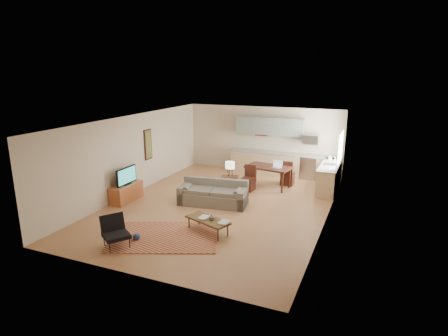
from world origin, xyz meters
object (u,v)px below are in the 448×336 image
at_px(tv_credenza, 126,193).
at_px(console_table, 230,185).
at_px(armchair, 116,232).
at_px(dining_table, 268,177).
at_px(sofa, 213,193).
at_px(coffee_table, 208,226).

xyz_separation_m(tv_credenza, console_table, (2.87, 1.91, 0.04)).
bearing_deg(console_table, armchair, -118.52).
distance_m(tv_credenza, dining_table, 5.00).
xyz_separation_m(sofa, tv_credenza, (-2.75, -0.79, -0.10)).
distance_m(coffee_table, console_table, 3.16).
bearing_deg(tv_credenza, armchair, -57.04).
bearing_deg(tv_credenza, console_table, 33.60).
relative_size(armchair, console_table, 1.17).
height_order(sofa, dining_table, dining_table).
xyz_separation_m(sofa, armchair, (-0.93, -3.59, -0.01)).
xyz_separation_m(coffee_table, console_table, (-0.62, 3.09, 0.14)).
relative_size(armchair, tv_credenza, 0.62).
height_order(coffee_table, dining_table, dining_table).
relative_size(coffee_table, dining_table, 0.80).
height_order(sofa, coffee_table, sofa).
bearing_deg(sofa, tv_credenza, -171.77).
distance_m(coffee_table, armchair, 2.33).
xyz_separation_m(sofa, dining_table, (1.11, 2.39, 0.01)).
bearing_deg(coffee_table, sofa, 131.56).
height_order(armchair, dining_table, dining_table).
xyz_separation_m(console_table, dining_table, (0.99, 1.27, 0.07)).
bearing_deg(armchair, sofa, 19.74).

